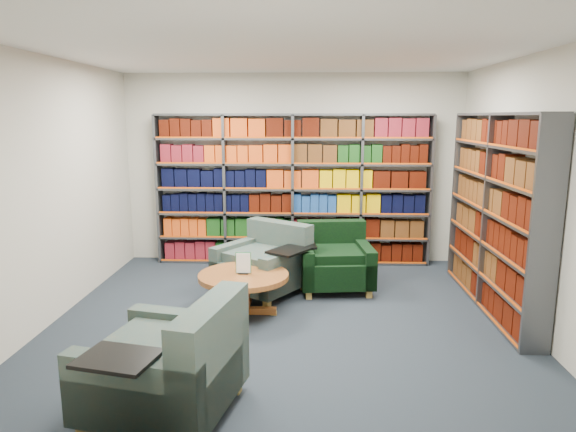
{
  "coord_description": "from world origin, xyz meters",
  "views": [
    {
      "loc": [
        0.23,
        -5.17,
        2.17
      ],
      "look_at": [
        0.0,
        0.6,
        1.05
      ],
      "focal_mm": 32.0,
      "sensor_mm": 36.0,
      "label": 1
    }
  ],
  "objects_px": {
    "chair_teal_left": "(267,264)",
    "chair_teal_front": "(175,370)",
    "chair_green_right": "(333,261)",
    "coffee_table": "(244,282)"
  },
  "relations": [
    {
      "from": "chair_teal_left",
      "to": "chair_teal_front",
      "type": "bearing_deg",
      "value": -98.98
    },
    {
      "from": "chair_green_right",
      "to": "coffee_table",
      "type": "bearing_deg",
      "value": -135.59
    },
    {
      "from": "chair_teal_left",
      "to": "coffee_table",
      "type": "xyz_separation_m",
      "value": [
        -0.19,
        -0.81,
        0.03
      ]
    },
    {
      "from": "chair_green_right",
      "to": "chair_teal_front",
      "type": "bearing_deg",
      "value": -113.25
    },
    {
      "from": "coffee_table",
      "to": "chair_green_right",
      "type": "bearing_deg",
      "value": 44.41
    },
    {
      "from": "chair_teal_left",
      "to": "chair_green_right",
      "type": "distance_m",
      "value": 0.87
    },
    {
      "from": "chair_teal_front",
      "to": "chair_green_right",
      "type": "bearing_deg",
      "value": 66.75
    },
    {
      "from": "chair_teal_front",
      "to": "coffee_table",
      "type": "xyz_separation_m",
      "value": [
        0.25,
        1.98,
        0.01
      ]
    },
    {
      "from": "chair_teal_left",
      "to": "coffee_table",
      "type": "distance_m",
      "value": 0.83
    },
    {
      "from": "chair_teal_front",
      "to": "coffee_table",
      "type": "height_order",
      "value": "chair_teal_front"
    }
  ]
}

